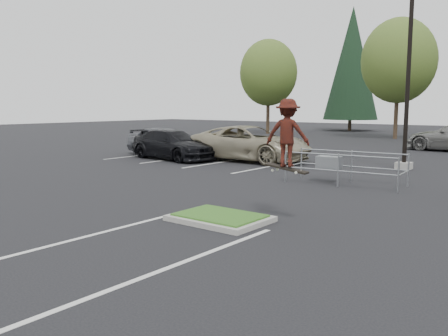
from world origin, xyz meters
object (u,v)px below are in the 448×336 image
Objects in this scene: conif_a at (352,63)px; car_l_tan at (250,143)px; decid_a at (268,75)px; car_l_grey at (164,141)px; cart_corral at (333,163)px; decid_b at (398,63)px; skateboarder at (287,133)px; car_l_black at (172,145)px; light_pole at (409,60)px.

car_l_tan is at bearing -75.73° from conif_a.
car_l_grey is at bearing -72.35° from decid_a.
conif_a reaches higher than cart_corral.
decid_b reaches higher than skateboarder.
conif_a is 32.24m from car_l_black.
car_l_black is 1.76m from car_l_grey.
decid_b reaches higher than car_l_grey.
conif_a is 3.21× the size of cart_corral.
skateboarder is (19.21, -29.03, -3.52)m from decid_a.
cart_corral is (5.67, -23.74, -5.34)m from decid_b.
car_l_black is at bearing -49.05° from skateboarder.
skateboarder is at bearing -76.28° from decid_b.
car_l_black reaches higher than cart_corral.
decid_b is at bearing 109.35° from light_pole.
cart_corral is at bearing -123.36° from car_l_tan.
light_pole is at bearing -101.07° from skateboarder.
car_l_tan is 5.09m from car_l_grey.
car_l_grey is at bearing 161.41° from cart_corral.
skateboarder is 15.38m from car_l_grey.
cart_corral is 11.50m from car_l_grey.
decid_b reaches higher than car_l_black.
car_l_grey is at bearing -168.59° from light_pole.
decid_a is 2.20× the size of cart_corral.
conif_a is at bearing 12.01° from car_l_tan.
skateboarder is at bearing -79.68° from cart_corral.
skateboarder is 0.37× the size of car_l_grey.
light_pole is 1.05× the size of decid_b.
car_l_grey is (-5.49, -20.95, -5.24)m from decid_b.
conif_a reaches higher than decid_a.
car_l_tan is 1.32× the size of car_l_grey.
decid_a is 1.44× the size of car_l_tan.
decid_a is 5.19× the size of skateboarder.
cart_corral is at bearing -89.82° from skateboarder.
cart_corral is at bearing -67.64° from conif_a.
car_l_tan is at bearing -65.71° from skateboarder.
decid_a is at bearing 135.75° from light_pole.
car_l_black is at bearing -117.82° from car_l_grey.
car_l_tan is (-0.49, -20.02, -5.18)m from decid_b.
decid_a is at bearing 122.67° from cart_corral.
decid_b is 30.66m from skateboarder.
conif_a is 42.16m from skateboarder.
car_l_grey is (-12.00, -2.42, -3.76)m from light_pole.
decid_a is 0.92× the size of decid_b.
conif_a is 2.55× the size of car_l_black.
car_l_grey is (-5.00, -0.93, -0.06)m from car_l_tan.
conif_a is (4.01, 9.97, 1.52)m from decid_a.
conif_a is 2.77× the size of car_l_grey.
decid_a is at bearing 28.26° from car_l_tan.
light_pole is at bearing -64.96° from car_l_black.
car_l_tan is at bearing -167.97° from light_pole.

